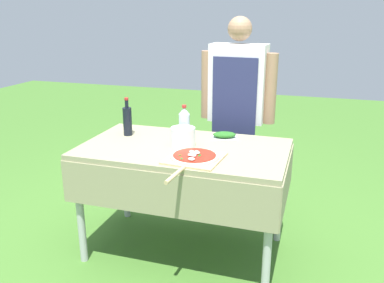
% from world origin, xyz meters
% --- Properties ---
extents(ground_plane, '(12.00, 12.00, 0.00)m').
position_xyz_m(ground_plane, '(0.00, 0.00, 0.00)').
color(ground_plane, '#477A2D').
extents(prep_table, '(1.38, 0.81, 0.79)m').
position_xyz_m(prep_table, '(0.00, 0.00, 0.69)').
color(prep_table, gray).
rests_on(prep_table, ground).
extents(person_cook, '(0.61, 0.22, 1.62)m').
position_xyz_m(person_cook, '(0.21, 0.69, 0.95)').
color(person_cook, '#4C4C51').
rests_on(person_cook, ground).
extents(pizza_on_peel, '(0.35, 0.58, 0.05)m').
position_xyz_m(pizza_on_peel, '(0.14, -0.23, 0.80)').
color(pizza_on_peel, '#D1B27F').
rests_on(pizza_on_peel, prep_table).
extents(oil_bottle, '(0.06, 0.06, 0.28)m').
position_xyz_m(oil_bottle, '(-0.47, 0.13, 0.90)').
color(oil_bottle, black).
rests_on(oil_bottle, prep_table).
extents(water_bottle, '(0.08, 0.08, 0.25)m').
position_xyz_m(water_bottle, '(-0.05, 0.15, 0.90)').
color(water_bottle, silver).
rests_on(water_bottle, prep_table).
extents(herb_container, '(0.22, 0.17, 0.05)m').
position_xyz_m(herb_container, '(0.21, 0.26, 0.81)').
color(herb_container, silver).
rests_on(herb_container, prep_table).
extents(mixing_tub, '(0.16, 0.16, 0.13)m').
position_xyz_m(mixing_tub, '(-0.01, 0.01, 0.85)').
color(mixing_tub, silver).
rests_on(mixing_tub, prep_table).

